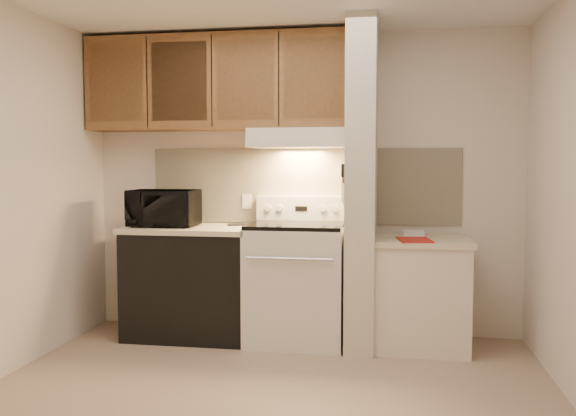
# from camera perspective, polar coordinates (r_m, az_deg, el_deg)

# --- Properties ---
(floor) EXTENTS (3.60, 3.60, 0.00)m
(floor) POSITION_cam_1_polar(r_m,az_deg,el_deg) (3.93, -1.85, -17.03)
(floor) COLOR tan
(floor) RESTS_ON ground
(wall_back) EXTENTS (3.60, 2.50, 0.02)m
(wall_back) POSITION_cam_1_polar(r_m,az_deg,el_deg) (5.15, 1.40, 2.25)
(wall_back) COLOR silver
(wall_back) RESTS_ON floor
(backsplash) EXTENTS (2.60, 0.02, 0.63)m
(backsplash) POSITION_cam_1_polar(r_m,az_deg,el_deg) (5.13, 1.38, 2.08)
(backsplash) COLOR #FFF0CC
(backsplash) RESTS_ON wall_back
(range_body) EXTENTS (0.76, 0.65, 0.92)m
(range_body) POSITION_cam_1_polar(r_m,az_deg,el_deg) (4.90, 0.81, -7.16)
(range_body) COLOR silver
(range_body) RESTS_ON floor
(oven_window) EXTENTS (0.50, 0.01, 0.30)m
(oven_window) POSITION_cam_1_polar(r_m,az_deg,el_deg) (4.58, 0.21, -7.43)
(oven_window) COLOR black
(oven_window) RESTS_ON range_body
(oven_handle) EXTENTS (0.65, 0.02, 0.02)m
(oven_handle) POSITION_cam_1_polar(r_m,az_deg,el_deg) (4.50, 0.14, -4.79)
(oven_handle) COLOR silver
(oven_handle) RESTS_ON range_body
(cooktop) EXTENTS (0.74, 0.64, 0.03)m
(cooktop) POSITION_cam_1_polar(r_m,az_deg,el_deg) (4.83, 0.82, -1.62)
(cooktop) COLOR black
(cooktop) RESTS_ON range_body
(range_backguard) EXTENTS (0.76, 0.08, 0.20)m
(range_backguard) POSITION_cam_1_polar(r_m,az_deg,el_deg) (5.10, 1.30, -0.02)
(range_backguard) COLOR silver
(range_backguard) RESTS_ON range_body
(range_display) EXTENTS (0.10, 0.01, 0.04)m
(range_display) POSITION_cam_1_polar(r_m,az_deg,el_deg) (5.05, 1.24, -0.05)
(range_display) COLOR black
(range_display) RESTS_ON range_backguard
(range_knob_left_outer) EXTENTS (0.05, 0.02, 0.05)m
(range_knob_left_outer) POSITION_cam_1_polar(r_m,az_deg,el_deg) (5.10, -1.88, -0.02)
(range_knob_left_outer) COLOR silver
(range_knob_left_outer) RESTS_ON range_backguard
(range_knob_left_inner) EXTENTS (0.05, 0.02, 0.05)m
(range_knob_left_inner) POSITION_cam_1_polar(r_m,az_deg,el_deg) (5.08, -0.78, -0.03)
(range_knob_left_inner) COLOR silver
(range_knob_left_inner) RESTS_ON range_backguard
(range_knob_right_inner) EXTENTS (0.05, 0.02, 0.05)m
(range_knob_right_inner) POSITION_cam_1_polar(r_m,az_deg,el_deg) (5.03, 3.26, -0.08)
(range_knob_right_inner) COLOR silver
(range_knob_right_inner) RESTS_ON range_backguard
(range_knob_right_outer) EXTENTS (0.05, 0.02, 0.05)m
(range_knob_right_outer) POSITION_cam_1_polar(r_m,az_deg,el_deg) (5.02, 4.40, -0.09)
(range_knob_right_outer) COLOR silver
(range_knob_right_outer) RESTS_ON range_backguard
(dishwasher_front) EXTENTS (1.00, 0.63, 0.87)m
(dishwasher_front) POSITION_cam_1_polar(r_m,az_deg,el_deg) (5.11, -9.04, -7.01)
(dishwasher_front) COLOR black
(dishwasher_front) RESTS_ON floor
(left_countertop) EXTENTS (1.04, 0.67, 0.04)m
(left_countertop) POSITION_cam_1_polar(r_m,az_deg,el_deg) (5.05, -9.10, -1.93)
(left_countertop) COLOR beige
(left_countertop) RESTS_ON dishwasher_front
(spoon_rest) EXTENTS (0.24, 0.15, 0.02)m
(spoon_rest) POSITION_cam_1_polar(r_m,az_deg,el_deg) (5.06, -4.32, -1.56)
(spoon_rest) COLOR black
(spoon_rest) RESTS_ON left_countertop
(teal_jar) EXTENTS (0.10, 0.10, 0.10)m
(teal_jar) POSITION_cam_1_polar(r_m,az_deg,el_deg) (5.27, -9.03, -0.90)
(teal_jar) COLOR #266160
(teal_jar) RESTS_ON left_countertop
(outlet) EXTENTS (0.08, 0.01, 0.12)m
(outlet) POSITION_cam_1_polar(r_m,az_deg,el_deg) (5.22, -3.87, 0.62)
(outlet) COLOR silver
(outlet) RESTS_ON backsplash
(microwave) EXTENTS (0.55, 0.38, 0.30)m
(microwave) POSITION_cam_1_polar(r_m,az_deg,el_deg) (5.09, -11.54, -0.01)
(microwave) COLOR black
(microwave) RESTS_ON left_countertop
(partition_pillar) EXTENTS (0.22, 0.70, 2.50)m
(partition_pillar) POSITION_cam_1_polar(r_m,az_deg,el_deg) (4.75, 6.91, 2.07)
(partition_pillar) COLOR beige
(partition_pillar) RESTS_ON floor
(pillar_trim) EXTENTS (0.01, 0.70, 0.04)m
(pillar_trim) POSITION_cam_1_polar(r_m,az_deg,el_deg) (4.75, 5.52, 2.68)
(pillar_trim) COLOR brown
(pillar_trim) RESTS_ON partition_pillar
(knife_strip) EXTENTS (0.02, 0.42, 0.04)m
(knife_strip) POSITION_cam_1_polar(r_m,az_deg,el_deg) (4.70, 5.41, 2.91)
(knife_strip) COLOR black
(knife_strip) RESTS_ON partition_pillar
(knife_blade_a) EXTENTS (0.01, 0.03, 0.16)m
(knife_blade_a) POSITION_cam_1_polar(r_m,az_deg,el_deg) (4.53, 5.09, 1.61)
(knife_blade_a) COLOR silver
(knife_blade_a) RESTS_ON knife_strip
(knife_handle_a) EXTENTS (0.02, 0.02, 0.10)m
(knife_handle_a) POSITION_cam_1_polar(r_m,az_deg,el_deg) (4.56, 5.13, 3.51)
(knife_handle_a) COLOR black
(knife_handle_a) RESTS_ON knife_strip
(knife_blade_b) EXTENTS (0.01, 0.04, 0.18)m
(knife_blade_b) POSITION_cam_1_polar(r_m,az_deg,el_deg) (4.63, 5.18, 1.53)
(knife_blade_b) COLOR silver
(knife_blade_b) RESTS_ON knife_strip
(knife_handle_b) EXTENTS (0.02, 0.02, 0.10)m
(knife_handle_b) POSITION_cam_1_polar(r_m,az_deg,el_deg) (4.61, 5.18, 3.51)
(knife_handle_b) COLOR black
(knife_handle_b) RESTS_ON knife_strip
(knife_blade_c) EXTENTS (0.01, 0.04, 0.20)m
(knife_blade_c) POSITION_cam_1_polar(r_m,az_deg,el_deg) (4.72, 5.26, 1.46)
(knife_blade_c) COLOR silver
(knife_blade_c) RESTS_ON knife_strip
(knife_handle_c) EXTENTS (0.02, 0.02, 0.10)m
(knife_handle_c) POSITION_cam_1_polar(r_m,az_deg,el_deg) (4.70, 5.26, 3.52)
(knife_handle_c) COLOR black
(knife_handle_c) RESTS_ON knife_strip
(knife_blade_d) EXTENTS (0.01, 0.04, 0.16)m
(knife_blade_d) POSITION_cam_1_polar(r_m,az_deg,el_deg) (4.78, 5.32, 1.73)
(knife_blade_d) COLOR silver
(knife_blade_d) RESTS_ON knife_strip
(knife_handle_d) EXTENTS (0.02, 0.02, 0.10)m
(knife_handle_d) POSITION_cam_1_polar(r_m,az_deg,el_deg) (4.79, 5.34, 3.53)
(knife_handle_d) COLOR black
(knife_handle_d) RESTS_ON knife_strip
(knife_blade_e) EXTENTS (0.01, 0.04, 0.18)m
(knife_blade_e) POSITION_cam_1_polar(r_m,az_deg,el_deg) (4.87, 5.39, 1.66)
(knife_blade_e) COLOR silver
(knife_blade_e) RESTS_ON knife_strip
(knife_handle_e) EXTENTS (0.02, 0.02, 0.10)m
(knife_handle_e) POSITION_cam_1_polar(r_m,az_deg,el_deg) (4.86, 5.40, 3.54)
(knife_handle_e) COLOR black
(knife_handle_e) RESTS_ON knife_strip
(oven_mitt) EXTENTS (0.03, 0.10, 0.24)m
(oven_mitt) POSITION_cam_1_polar(r_m,az_deg,el_deg) (4.93, 5.46, 1.59)
(oven_mitt) COLOR slate
(oven_mitt) RESTS_ON partition_pillar
(right_cab_base) EXTENTS (0.70, 0.60, 0.81)m
(right_cab_base) POSITION_cam_1_polar(r_m,az_deg,el_deg) (4.85, 12.31, -8.01)
(right_cab_base) COLOR silver
(right_cab_base) RESTS_ON floor
(right_countertop) EXTENTS (0.74, 0.64, 0.04)m
(right_countertop) POSITION_cam_1_polar(r_m,az_deg,el_deg) (4.78, 12.39, -3.03)
(right_countertop) COLOR beige
(right_countertop) RESTS_ON right_cab_base
(red_folder) EXTENTS (0.28, 0.35, 0.01)m
(red_folder) POSITION_cam_1_polar(r_m,az_deg,el_deg) (4.63, 11.76, -2.94)
(red_folder) COLOR red
(red_folder) RESTS_ON right_countertop
(white_box) EXTENTS (0.16, 0.11, 0.04)m
(white_box) POSITION_cam_1_polar(r_m,az_deg,el_deg) (4.96, 11.71, -2.30)
(white_box) COLOR white
(white_box) RESTS_ON right_countertop
(range_hood) EXTENTS (0.78, 0.44, 0.15)m
(range_hood) POSITION_cam_1_polar(r_m,az_deg,el_deg) (4.93, 1.05, 6.53)
(range_hood) COLOR silver
(range_hood) RESTS_ON upper_cabinets
(hood_lip) EXTENTS (0.78, 0.04, 0.06)m
(hood_lip) POSITION_cam_1_polar(r_m,az_deg,el_deg) (4.72, 0.67, 6.09)
(hood_lip) COLOR silver
(hood_lip) RESTS_ON range_hood
(upper_cabinets) EXTENTS (2.18, 0.33, 0.77)m
(upper_cabinets) POSITION_cam_1_polar(r_m,az_deg,el_deg) (5.16, -6.63, 11.52)
(upper_cabinets) COLOR brown
(upper_cabinets) RESTS_ON wall_back
(cab_door_a) EXTENTS (0.46, 0.01, 0.63)m
(cab_door_a) POSITION_cam_1_polar(r_m,az_deg,el_deg) (5.30, -15.82, 11.20)
(cab_door_a) COLOR brown
(cab_door_a) RESTS_ON upper_cabinets
(cab_gap_a) EXTENTS (0.01, 0.01, 0.73)m
(cab_gap_a) POSITION_cam_1_polar(r_m,az_deg,el_deg) (5.19, -13.05, 11.41)
(cab_gap_a) COLOR black
(cab_gap_a) RESTS_ON upper_cabinets
(cab_door_b) EXTENTS (0.46, 0.01, 0.63)m
(cab_door_b) POSITION_cam_1_polar(r_m,az_deg,el_deg) (5.09, -10.15, 11.59)
(cab_door_b) COLOR brown
(cab_door_b) RESTS_ON upper_cabinets
(cab_gap_b) EXTENTS (0.01, 0.01, 0.73)m
(cab_gap_b) POSITION_cam_1_polar(r_m,az_deg,el_deg) (5.01, -7.15, 11.75)
(cab_gap_b) COLOR black
(cab_gap_b) RESTS_ON upper_cabinets
(cab_door_c) EXTENTS (0.46, 0.01, 0.63)m
(cab_door_c) POSITION_cam_1_polar(r_m,az_deg,el_deg) (4.94, -4.05, 11.88)
(cab_door_c) COLOR brown
(cab_door_c) RESTS_ON upper_cabinets
(cab_gap_c) EXTENTS (0.01, 0.01, 0.73)m
(cab_gap_c) POSITION_cam_1_polar(r_m,az_deg,el_deg) (4.88, -0.87, 11.98)
(cab_gap_c) COLOR black
(cab_gap_c) RESTS_ON upper_cabinets
(cab_door_d) EXTENTS (0.46, 0.01, 0.63)m
(cab_door_d) POSITION_cam_1_polar(r_m,az_deg,el_deg) (4.84, 2.38, 12.04)
(cab_door_d) COLOR brown
(cab_door_d) RESTS_ON upper_cabinets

